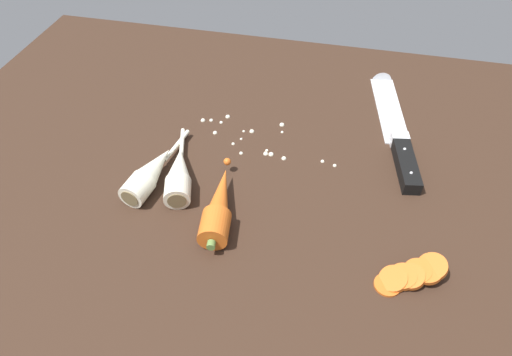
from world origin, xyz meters
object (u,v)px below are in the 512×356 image
Objects in this scene: chefs_knife at (393,121)px; parsnip_mid_left at (179,174)px; parsnip_front at (150,173)px; carrot_slice_stack at (411,275)px; whole_carrot at (219,206)px.

parsnip_mid_left is at bearing -144.96° from chefs_knife.
chefs_knife is at bearing 32.61° from parsnip_front.
parsnip_front and parsnip_mid_left have the same top height.
parsnip_front is 4.45cm from parsnip_mid_left.
carrot_slice_stack is (35.17, -10.19, -0.87)cm from parsnip_mid_left.
carrot_slice_stack is at bearing -16.16° from parsnip_mid_left.
whole_carrot is 27.72cm from carrot_slice_stack.
whole_carrot is 1.95× the size of carrot_slice_stack.
whole_carrot is at bearing -131.38° from chefs_knife.
parsnip_front reaches higher than carrot_slice_stack.
parsnip_front is 1.04× the size of parsnip_mid_left.
parsnip_mid_left is at bearing 147.21° from whole_carrot.
parsnip_front is at bearing -147.39° from chefs_knife.
parsnip_mid_left is (-32.53, -22.82, 1.33)cm from chefs_knife.
whole_carrot reaches higher than parsnip_front.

